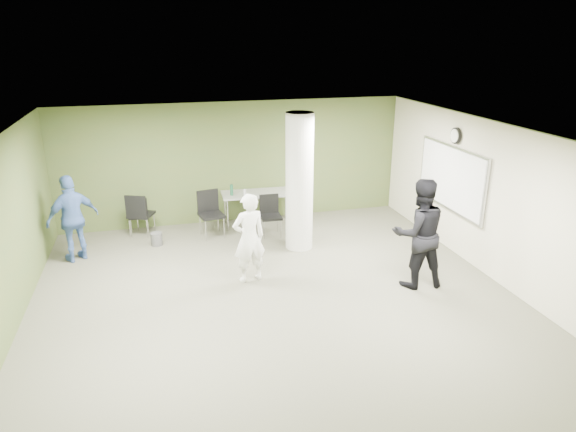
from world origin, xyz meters
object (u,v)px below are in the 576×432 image
object	(u,v)px
chair_back_left	(139,212)
man_black	(419,233)
man_blue	(73,218)
woman_white	(249,238)
folding_table	(257,195)

from	to	relation	value
chair_back_left	man_black	size ratio (longest dim) A/B	0.50
man_black	man_blue	world-z (taller)	man_black
woman_white	man_black	distance (m)	2.95
man_black	man_blue	distance (m)	6.50
folding_table	chair_back_left	xyz separation A→B (m)	(-2.63, -0.09, -0.15)
chair_back_left	folding_table	bearing A→B (deg)	-154.46
folding_table	man_black	distance (m)	4.28
man_blue	woman_white	bearing A→B (deg)	120.68
woman_white	man_blue	bearing A→B (deg)	-41.45
folding_table	man_blue	bearing A→B (deg)	-162.58
folding_table	man_black	bearing A→B (deg)	-58.52
woman_white	man_blue	world-z (taller)	man_blue
folding_table	woman_white	distance (m)	2.90
folding_table	man_blue	xyz separation A→B (m)	(-3.83, -1.04, 0.14)
chair_back_left	man_black	distance (m)	5.98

